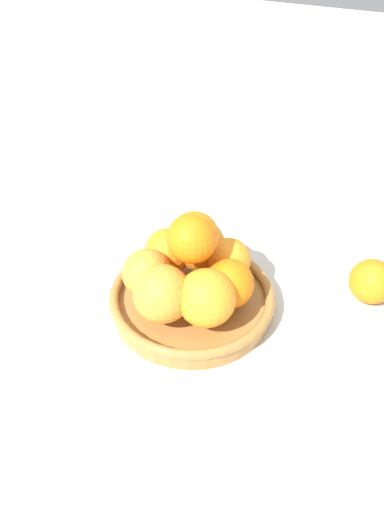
# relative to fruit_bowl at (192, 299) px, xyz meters

# --- Properties ---
(ground_plane) EXTENTS (4.00, 4.00, 0.00)m
(ground_plane) POSITION_rel_fruit_bowl_xyz_m (0.00, 0.00, -0.02)
(ground_plane) COLOR beige
(fruit_bowl) EXTENTS (0.25, 0.25, 0.03)m
(fruit_bowl) POSITION_rel_fruit_bowl_xyz_m (0.00, 0.00, 0.00)
(fruit_bowl) COLOR #A57238
(fruit_bowl) RESTS_ON ground_plane
(orange_pile) EXTENTS (0.19, 0.20, 0.13)m
(orange_pile) POSITION_rel_fruit_bowl_xyz_m (0.00, 0.00, 0.07)
(orange_pile) COLOR orange
(orange_pile) RESTS_ON fruit_bowl
(stray_orange) EXTENTS (0.07, 0.07, 0.07)m
(stray_orange) POSITION_rel_fruit_bowl_xyz_m (-0.24, -0.13, 0.02)
(stray_orange) COLOR orange
(stray_orange) RESTS_ON ground_plane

